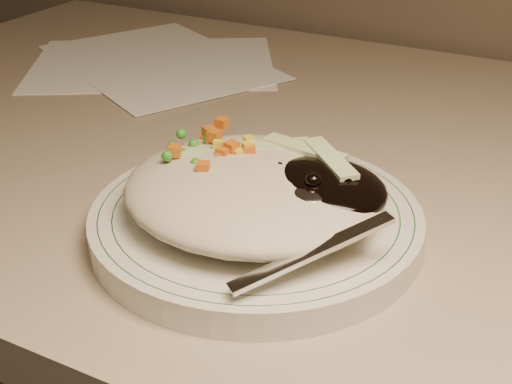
% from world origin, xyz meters
% --- Properties ---
extents(desk, '(1.40, 0.70, 0.74)m').
position_xyz_m(desk, '(0.00, 1.38, 0.54)').
color(desk, gray).
rests_on(desk, ground).
extents(plate, '(0.25, 0.25, 0.02)m').
position_xyz_m(plate, '(-0.08, 1.21, 0.75)').
color(plate, silver).
rests_on(plate, desk).
extents(plate_rim, '(0.23, 0.23, 0.00)m').
position_xyz_m(plate_rim, '(-0.08, 1.21, 0.76)').
color(plate_rim, '#144723').
rests_on(plate_rim, plate).
extents(meal, '(0.21, 0.19, 0.05)m').
position_xyz_m(meal, '(-0.07, 1.21, 0.78)').
color(meal, '#BCB198').
rests_on(meal, plate).
extents(papers, '(0.37, 0.34, 0.00)m').
position_xyz_m(papers, '(-0.38, 1.51, 0.74)').
color(papers, white).
rests_on(papers, desk).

